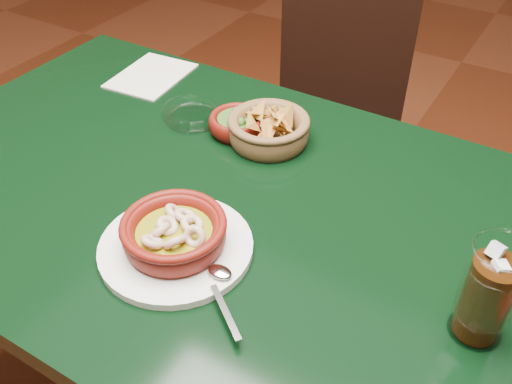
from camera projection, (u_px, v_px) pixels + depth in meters
The scene contains 8 objects.
dining_table at pixel (199, 227), 1.09m from camera, with size 1.20×0.80×0.75m.
dining_chair at pixel (333, 129), 1.68m from camera, with size 0.49×0.49×0.86m.
shrimp_plate at pixel (175, 237), 0.88m from camera, with size 0.31×0.24×0.08m.
chip_basket at pixel (269, 129), 1.12m from camera, with size 0.19×0.19×0.10m.
guacamole_ramekin at pixel (237, 123), 1.15m from camera, with size 0.13×0.13×0.05m.
cola_drink at pixel (488, 293), 0.73m from camera, with size 0.16×0.16×0.18m.
glass_ashtray at pixel (192, 114), 1.19m from camera, with size 0.13×0.13×0.03m.
paper_menu at pixel (151, 76), 1.34m from camera, with size 0.16×0.21×0.00m.
Camera 1 is at (0.51, -0.63, 1.39)m, focal length 40.00 mm.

